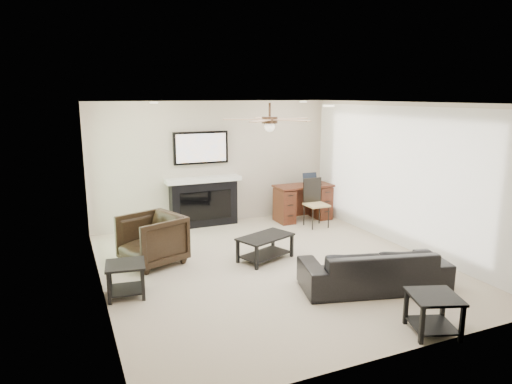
{
  "coord_description": "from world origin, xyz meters",
  "views": [
    {
      "loc": [
        -2.89,
        -6.06,
        2.61
      ],
      "look_at": [
        -0.19,
        0.17,
        1.16
      ],
      "focal_mm": 32.0,
      "sensor_mm": 36.0,
      "label": 1
    }
  ],
  "objects_px": {
    "sofa": "(374,268)",
    "fireplace_unit": "(203,180)",
    "coffee_table": "(265,248)",
    "desk": "(303,203)",
    "armchair": "(152,240)"
  },
  "relations": [
    {
      "from": "armchair",
      "to": "fireplace_unit",
      "type": "height_order",
      "value": "fireplace_unit"
    },
    {
      "from": "coffee_table",
      "to": "armchair",
      "type": "bearing_deg",
      "value": 140.4
    },
    {
      "from": "coffee_table",
      "to": "desk",
      "type": "xyz_separation_m",
      "value": [
        1.73,
        1.87,
        0.18
      ]
    },
    {
      "from": "sofa",
      "to": "fireplace_unit",
      "type": "xyz_separation_m",
      "value": [
        -1.22,
        3.89,
        0.67
      ]
    },
    {
      "from": "sofa",
      "to": "coffee_table",
      "type": "relative_size",
      "value": 2.19
    },
    {
      "from": "coffee_table",
      "to": "desk",
      "type": "bearing_deg",
      "value": 25.53
    },
    {
      "from": "sofa",
      "to": "desk",
      "type": "distance_m",
      "value": 3.57
    },
    {
      "from": "coffee_table",
      "to": "desk",
      "type": "distance_m",
      "value": 2.56
    },
    {
      "from": "armchair",
      "to": "coffee_table",
      "type": "distance_m",
      "value": 1.8
    },
    {
      "from": "coffee_table",
      "to": "desk",
      "type": "relative_size",
      "value": 0.74
    },
    {
      "from": "armchair",
      "to": "fireplace_unit",
      "type": "relative_size",
      "value": 0.46
    },
    {
      "from": "coffee_table",
      "to": "fireplace_unit",
      "type": "xyz_separation_m",
      "value": [
        -0.32,
        2.29,
        0.75
      ]
    },
    {
      "from": "sofa",
      "to": "coffee_table",
      "type": "bearing_deg",
      "value": -46.14
    },
    {
      "from": "sofa",
      "to": "fireplace_unit",
      "type": "bearing_deg",
      "value": -58.12
    },
    {
      "from": "sofa",
      "to": "armchair",
      "type": "bearing_deg",
      "value": -25.09
    }
  ]
}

